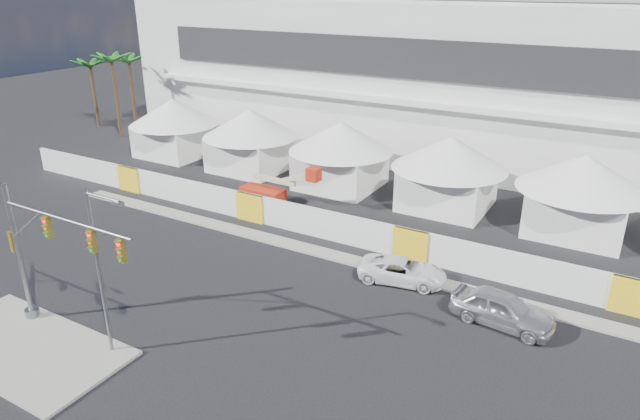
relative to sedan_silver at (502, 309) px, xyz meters
The scene contains 11 objects.
ground 16.18m from the sedan_silver, 140.79° to the right, with size 160.00×160.00×0.00m, color black.
median_island 22.76m from the sedan_silver, 144.49° to the right, with size 10.00×5.00×0.15m, color gray.
stadium 32.67m from the sedan_silver, 96.94° to the left, with size 80.00×24.80×21.98m.
tent_row 18.43m from the sedan_silver, 131.07° to the left, with size 53.40×8.40×5.40m.
hoarding_fence 7.80m from the sedan_silver, 146.66° to the left, with size 70.00×0.25×2.00m, color white.
palm_cluster 50.22m from the sedan_silver, 157.24° to the left, with size 10.60×10.60×8.55m.
sedan_silver is the anchor object (origin of this frame).
pickup_curb 6.10m from the sedan_silver, 165.48° to the left, with size 4.90×2.26×1.36m, color white.
traffic_mast 22.09m from the sedan_silver, 148.56° to the right, with size 8.46×0.68×7.03m.
streetlight_median 18.86m from the sedan_silver, 142.21° to the right, with size 2.17×0.22×7.83m.
boom_lift 20.85m from the sedan_silver, 158.12° to the left, with size 6.77×1.58×3.45m.
Camera 1 is at (16.92, -15.07, 15.92)m, focal length 32.00 mm.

